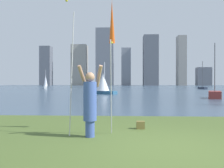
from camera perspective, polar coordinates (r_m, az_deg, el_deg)
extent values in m
cube|color=#384C60|center=(67.45, 3.56, -0.84)|extent=(120.00, 115.35, 0.12)
cube|color=#232D14|center=(9.89, 7.79, -7.62)|extent=(120.00, 0.70, 0.02)
cylinder|color=#3F59A5|center=(6.13, -5.18, -10.42)|extent=(0.23, 0.23, 0.40)
cylinder|color=#3F59A5|center=(6.04, -5.19, -4.03)|extent=(0.33, 0.33, 0.96)
sphere|color=tan|center=(6.02, -5.19, 1.67)|extent=(0.23, 0.23, 0.23)
cylinder|color=tan|center=(6.19, -6.94, 1.85)|extent=(0.24, 0.37, 0.56)
cylinder|color=tan|center=(6.13, -3.07, 1.86)|extent=(0.24, 0.37, 0.56)
cylinder|color=#B2B2B7|center=(6.36, -9.42, 2.98)|extent=(0.02, 0.58, 3.24)
sphere|color=yellow|center=(6.13, -10.59, 18.72)|extent=(0.06, 0.06, 0.06)
cylinder|color=#B2B2B7|center=(6.22, -0.22, -0.85)|extent=(0.02, 0.42, 2.41)
cone|color=#F25919|center=(6.92, 0.00, 14.35)|extent=(0.16, 0.35, 1.18)
sphere|color=yellow|center=(6.70, -0.04, 9.69)|extent=(0.06, 0.06, 0.06)
cube|color=olive|center=(7.21, 6.70, -9.54)|extent=(0.24, 0.19, 0.22)
cube|color=#2D6084|center=(28.39, -1.78, -1.99)|extent=(3.06, 2.31, 0.38)
cylinder|color=silver|center=(28.38, -1.78, 1.79)|extent=(0.09, 0.09, 3.37)
cone|color=white|center=(28.50, -2.15, 0.46)|extent=(2.03, 2.03, 2.05)
cube|color=#333D51|center=(52.11, 20.46, -0.89)|extent=(1.04, 3.04, 0.47)
cylinder|color=#47474C|center=(52.13, 20.47, 2.20)|extent=(0.09, 0.09, 5.16)
cube|color=maroon|center=(22.44, 22.96, -2.33)|extent=(1.71, 2.56, 0.61)
cylinder|color=#47474C|center=(22.46, 22.98, 3.69)|extent=(0.07, 0.07, 4.11)
cube|color=white|center=(54.80, -15.32, -0.79)|extent=(1.10, 1.72, 0.53)
cylinder|color=silver|center=(54.80, -15.32, 1.38)|extent=(0.06, 0.06, 3.60)
cone|color=white|center=(54.67, -15.32, 0.81)|extent=(1.03, 1.03, 2.51)
cube|color=#565B66|center=(115.44, -15.20, 4.11)|extent=(4.85, 4.94, 17.85)
cube|color=gray|center=(115.32, -7.62, 4.38)|extent=(7.11, 6.74, 18.87)
cube|color=slate|center=(110.36, -1.71, 6.35)|extent=(7.90, 4.37, 25.74)
cube|color=gray|center=(114.58, 3.31, 4.00)|extent=(4.30, 7.47, 17.27)
cube|color=#565B66|center=(111.10, 9.02, 5.43)|extent=(6.47, 7.01, 22.37)
cube|color=gray|center=(115.85, 15.95, 5.26)|extent=(3.71, 5.57, 22.55)
cube|color=#565B66|center=(120.59, 20.70, 1.68)|extent=(6.45, 4.29, 8.36)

